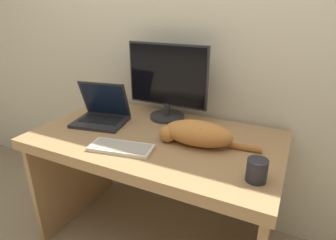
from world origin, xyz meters
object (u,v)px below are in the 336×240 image
monitor (167,82)px  cat (197,133)px  coffee_mug (257,170)px  external_keyboard (121,148)px  laptop (102,114)px

monitor → cat: 0.44m
cat → coffee_mug: (0.34, -0.20, -0.02)m
monitor → coffee_mug: size_ratio=5.33×
external_keyboard → coffee_mug: (0.66, 0.02, 0.04)m
cat → monitor: bearing=133.7°
laptop → cat: bearing=-13.9°
monitor → external_keyboard: bearing=-92.2°
monitor → cat: monitor is taller
laptop → coffee_mug: 1.01m
laptop → cat: size_ratio=0.66×
coffee_mug → monitor: bearing=143.9°
monitor → coffee_mug: 0.82m
monitor → cat: bearing=-42.0°
monitor → external_keyboard: (-0.02, -0.49, -0.23)m
laptop → coffee_mug: size_ratio=3.53×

